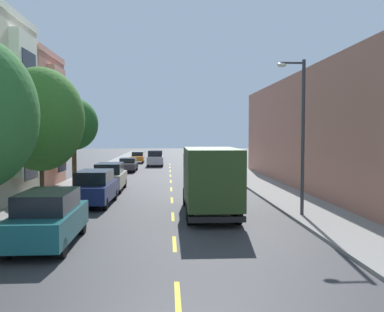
# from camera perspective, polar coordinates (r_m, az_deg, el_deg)

# --- Properties ---
(ground_plane) EXTENTS (160.00, 160.00, 0.00)m
(ground_plane) POSITION_cam_1_polar(r_m,az_deg,el_deg) (38.07, -2.94, -2.97)
(ground_plane) COLOR #38383A
(sidewalk_left) EXTENTS (3.20, 120.00, 0.14)m
(sidewalk_left) POSITION_cam_1_polar(r_m,az_deg,el_deg) (36.72, -14.09, -3.17)
(sidewalk_left) COLOR gray
(sidewalk_left) RESTS_ON ground_plane
(sidewalk_right) EXTENTS (3.20, 120.00, 0.14)m
(sidewalk_right) POSITION_cam_1_polar(r_m,az_deg,el_deg) (36.81, 8.21, -3.09)
(sidewalk_right) COLOR gray
(sidewalk_right) RESTS_ON ground_plane
(lane_centerline_dashes) EXTENTS (0.14, 47.20, 0.01)m
(lane_centerline_dashes) POSITION_cam_1_polar(r_m,az_deg,el_deg) (32.60, -2.88, -3.96)
(lane_centerline_dashes) COLOR yellow
(lane_centerline_dashes) RESTS_ON ground_plane
(apartment_block_opposite) EXTENTS (10.00, 36.00, 8.24)m
(apartment_block_opposite) POSITION_cam_1_polar(r_m,az_deg,el_deg) (31.15, 23.29, 3.06)
(apartment_block_opposite) COLOR #B27560
(apartment_block_opposite) RESTS_ON ground_plane
(street_tree_second) EXTENTS (4.19, 4.19, 7.05)m
(street_tree_second) POSITION_cam_1_polar(r_m,az_deg,el_deg) (21.66, -19.93, 4.72)
(street_tree_second) COLOR #47331E
(street_tree_second) RESTS_ON sidewalk_left
(street_tree_third) EXTENTS (3.16, 3.16, 6.18)m
(street_tree_third) POSITION_cam_1_polar(r_m,az_deg,el_deg) (28.55, -15.83, 4.16)
(street_tree_third) COLOR #47331E
(street_tree_third) RESTS_ON sidewalk_left
(street_lamp) EXTENTS (1.35, 0.28, 7.26)m
(street_lamp) POSITION_cam_1_polar(r_m,az_deg,el_deg) (20.23, 14.52, 3.96)
(street_lamp) COLOR #38383D
(street_lamp) RESTS_ON sidewalk_right
(delivery_box_truck) EXTENTS (2.43, 7.10, 3.29)m
(delivery_box_truck) POSITION_cam_1_polar(r_m,az_deg,el_deg) (20.40, 2.42, -2.85)
(delivery_box_truck) COLOR #2D471E
(delivery_box_truck) RESTS_ON ground_plane
(parked_hatchback_sky) EXTENTS (1.77, 4.01, 1.50)m
(parked_hatchback_sky) POSITION_cam_1_polar(r_m,az_deg,el_deg) (38.59, 3.54, -1.77)
(parked_hatchback_sky) COLOR #7A9EC6
(parked_hatchback_sky) RESTS_ON ground_plane
(parked_hatchback_red) EXTENTS (1.79, 4.02, 1.50)m
(parked_hatchback_red) POSITION_cam_1_polar(r_m,az_deg,el_deg) (62.04, 0.88, 0.02)
(parked_hatchback_red) COLOR #AD1E1E
(parked_hatchback_red) RESTS_ON ground_plane
(parked_sedan_forest) EXTENTS (1.90, 4.54, 1.43)m
(parked_sedan_forest) POSITION_cam_1_polar(r_m,az_deg,el_deg) (50.03, 2.10, -0.69)
(parked_sedan_forest) COLOR #194C28
(parked_sedan_forest) RESTS_ON ground_plane
(parked_suv_champagne) EXTENTS (1.95, 4.80, 1.93)m
(parked_suv_champagne) POSITION_cam_1_polar(r_m,az_deg,el_deg) (29.80, -11.16, -2.77)
(parked_suv_champagne) COLOR tan
(parked_suv_champagne) RESTS_ON ground_plane
(parked_suv_navy) EXTENTS (2.06, 4.85, 1.93)m
(parked_suv_navy) POSITION_cam_1_polar(r_m,az_deg,el_deg) (23.94, -13.14, -4.19)
(parked_suv_navy) COLOR navy
(parked_suv_navy) RESTS_ON ground_plane
(parked_suv_teal) EXTENTS (1.99, 4.82, 1.93)m
(parked_suv_teal) POSITION_cam_1_polar(r_m,az_deg,el_deg) (15.78, -19.04, -7.96)
(parked_suv_teal) COLOR #195B60
(parked_suv_teal) RESTS_ON ground_plane
(parked_hatchback_orange) EXTENTS (1.81, 4.03, 1.50)m
(parked_hatchback_orange) POSITION_cam_1_polar(r_m,az_deg,el_deg) (58.17, -7.44, -0.20)
(parked_hatchback_orange) COLOR orange
(parked_hatchback_orange) RESTS_ON ground_plane
(parked_sedan_charcoal) EXTENTS (1.85, 4.52, 1.43)m
(parked_sedan_charcoal) POSITION_cam_1_polar(r_m,az_deg,el_deg) (44.85, -8.73, -1.15)
(parked_sedan_charcoal) COLOR #333338
(parked_sedan_charcoal) RESTS_ON ground_plane
(parked_sedan_white) EXTENTS (1.81, 4.50, 1.43)m
(parked_sedan_white) POSITION_cam_1_polar(r_m,az_deg,el_deg) (32.38, 4.88, -2.69)
(parked_sedan_white) COLOR silver
(parked_sedan_white) RESTS_ON ground_plane
(moving_silver_sedan) EXTENTS (1.95, 4.80, 1.93)m
(moving_silver_sedan) POSITION_cam_1_polar(r_m,az_deg,el_deg) (52.13, -5.02, -0.29)
(moving_silver_sedan) COLOR #B2B5BA
(moving_silver_sedan) RESTS_ON ground_plane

